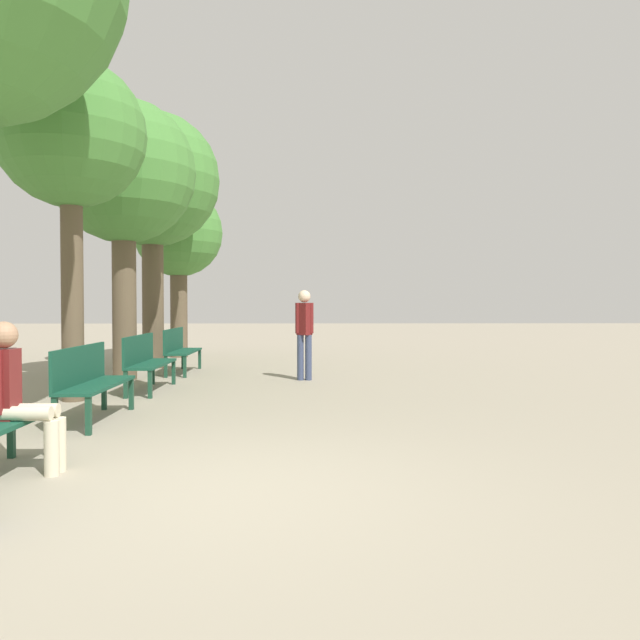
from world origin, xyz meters
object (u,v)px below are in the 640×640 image
(tree_row_2, at_px, (123,175))
(bench_row_2, at_px, (146,358))
(bench_row_1, at_px, (89,377))
(tree_row_3, at_px, (152,182))
(tree_row_1, at_px, (71,138))
(pedestrian_near, at_px, (304,329))
(tree_row_4, at_px, (178,236))
(bench_row_3, at_px, (179,347))
(person_seated, at_px, (18,393))

(tree_row_2, bearing_deg, bench_row_2, -62.73)
(bench_row_1, bearing_deg, bench_row_2, 90.00)
(bench_row_2, height_order, tree_row_3, tree_row_3)
(tree_row_1, distance_m, pedestrian_near, 5.16)
(tree_row_4, height_order, pedestrian_near, tree_row_4)
(bench_row_3, distance_m, tree_row_1, 5.08)
(person_seated, bearing_deg, tree_row_3, 96.80)
(bench_row_2, distance_m, tree_row_1, 3.63)
(tree_row_1, xyz_separation_m, person_seated, (1.05, -4.01, -3.23))
(bench_row_2, xyz_separation_m, tree_row_4, (-0.81, 6.54, 2.75))
(bench_row_2, distance_m, tree_row_3, 5.30)
(tree_row_3, bearing_deg, bench_row_1, -82.80)
(bench_row_1, bearing_deg, tree_row_3, 97.20)
(bench_row_3, bearing_deg, pedestrian_near, -25.42)
(bench_row_2, distance_m, bench_row_3, 2.67)
(bench_row_2, bearing_deg, person_seated, -87.29)
(tree_row_3, height_order, tree_row_4, tree_row_3)
(bench_row_3, bearing_deg, tree_row_2, -126.58)
(tree_row_1, bearing_deg, person_seated, -75.34)
(bench_row_3, bearing_deg, tree_row_4, 101.82)
(bench_row_2, xyz_separation_m, tree_row_1, (-0.81, -1.04, 3.38))
(bench_row_3, relative_size, tree_row_3, 0.30)
(bench_row_1, bearing_deg, pedestrian_near, 57.09)
(tree_row_3, xyz_separation_m, person_seated, (1.05, -8.81, -3.49))
(bench_row_3, height_order, tree_row_1, tree_row_1)
(tree_row_3, bearing_deg, tree_row_1, -90.00)
(bench_row_3, height_order, tree_row_2, tree_row_2)
(bench_row_2, height_order, pedestrian_near, pedestrian_near)
(bench_row_2, relative_size, tree_row_3, 0.30)
(bench_row_2, bearing_deg, tree_row_1, -128.02)
(bench_row_1, relative_size, tree_row_4, 0.38)
(bench_row_1, xyz_separation_m, bench_row_3, (0.00, 5.33, 0.00))
(tree_row_1, height_order, tree_row_3, tree_row_3)
(bench_row_1, height_order, tree_row_2, tree_row_2)
(bench_row_1, xyz_separation_m, tree_row_2, (-0.81, 4.24, 3.37))
(tree_row_1, xyz_separation_m, tree_row_4, (0.00, 7.58, -0.63))
(bench_row_2, relative_size, tree_row_1, 0.34)
(bench_row_3, distance_m, pedestrian_near, 2.96)
(bench_row_2, distance_m, person_seated, 5.06)
(tree_row_3, bearing_deg, person_seated, -83.20)
(tree_row_2, relative_size, tree_row_4, 1.17)
(tree_row_1, relative_size, pedestrian_near, 2.98)
(bench_row_1, height_order, pedestrian_near, pedestrian_near)
(pedestrian_near, bearing_deg, tree_row_4, 123.93)
(tree_row_2, bearing_deg, pedestrian_near, -2.68)
(bench_row_1, distance_m, person_seated, 2.40)
(bench_row_3, bearing_deg, tree_row_1, -102.35)
(tree_row_4, distance_m, person_seated, 11.93)
(bench_row_1, relative_size, bench_row_3, 1.00)
(tree_row_3, distance_m, tree_row_4, 2.93)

